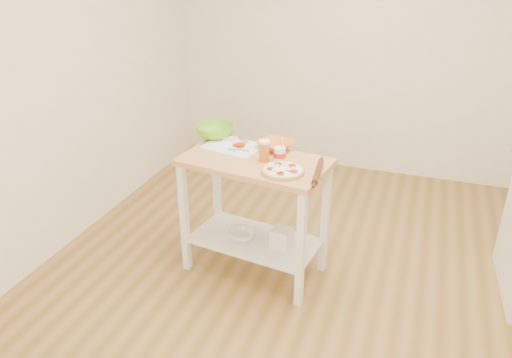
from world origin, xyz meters
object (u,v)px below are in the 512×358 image
object	(u,v)px
green_bowl	(215,131)
shelf_glass_bowl	(242,235)
spatula	(238,150)
beer_pint	(264,151)
pizza	(283,170)
orange_bowl	(275,145)
cutting_board	(234,146)
prep_island	(255,193)
knife	(232,136)
rolling_pin	(318,172)
yogurt_tub	(280,154)
shelf_bin	(282,237)

from	to	relation	value
green_bowl	shelf_glass_bowl	xyz separation A→B (m)	(0.33, -0.33, -0.65)
spatula	beer_pint	distance (m)	0.25
pizza	orange_bowl	xyz separation A→B (m)	(-0.17, 0.37, 0.01)
cutting_board	shelf_glass_bowl	distance (m)	0.65
prep_island	knife	bearing A→B (deg)	132.86
pizza	rolling_pin	bearing A→B (deg)	10.57
knife	shelf_glass_bowl	size ratio (longest dim) A/B	1.23
green_bowl	yogurt_tub	bearing A→B (deg)	-24.84
spatula	green_bowl	world-z (taller)	green_bowl
prep_island	pizza	bearing A→B (deg)	-30.21
prep_island	knife	size ratio (longest dim) A/B	4.18
orange_bowl	shelf_glass_bowl	bearing A→B (deg)	-124.10
beer_pint	rolling_pin	size ratio (longest dim) A/B	0.43
beer_pint	shelf_bin	size ratio (longest dim) A/B	1.10
spatula	shelf_glass_bowl	xyz separation A→B (m)	(0.06, -0.11, -0.62)
cutting_board	prep_island	bearing A→B (deg)	-25.36
rolling_pin	shelf_bin	world-z (taller)	rolling_pin
green_bowl	shelf_glass_bowl	distance (m)	0.80
spatula	green_bowl	size ratio (longest dim) A/B	0.52
yogurt_tub	shelf_glass_bowl	distance (m)	0.71
pizza	cutting_board	distance (m)	0.55
cutting_board	yogurt_tub	world-z (taller)	yogurt_tub
knife	green_bowl	size ratio (longest dim) A/B	0.87
pizza	shelf_bin	xyz separation A→B (m)	(-0.03, 0.13, -0.59)
yogurt_tub	orange_bowl	bearing A→B (deg)	115.16
orange_bowl	pizza	bearing A→B (deg)	-65.76
prep_island	cutting_board	distance (m)	0.38
orange_bowl	rolling_pin	bearing A→B (deg)	-40.43
yogurt_tub	shelf_glass_bowl	world-z (taller)	yogurt_tub
prep_island	pizza	world-z (taller)	pizza
knife	shelf_glass_bowl	world-z (taller)	knife
rolling_pin	green_bowl	bearing A→B (deg)	155.46
spatula	shelf_glass_bowl	distance (m)	0.64
shelf_glass_bowl	spatula	bearing A→B (deg)	120.77
shelf_glass_bowl	green_bowl	bearing A→B (deg)	135.60
yogurt_tub	rolling_pin	world-z (taller)	yogurt_tub
knife	yogurt_tub	size ratio (longest dim) A/B	1.46
knife	beer_pint	distance (m)	0.49
spatula	shelf_bin	size ratio (longest dim) A/B	1.14
orange_bowl	rolling_pin	xyz separation A→B (m)	(0.39, -0.33, -0.01)
cutting_board	green_bowl	world-z (taller)	green_bowl
spatula	knife	bearing A→B (deg)	124.06
spatula	orange_bowl	world-z (taller)	orange_bowl
cutting_board	shelf_glass_bowl	bearing A→B (deg)	-44.32
shelf_bin	cutting_board	bearing A→B (deg)	158.03
pizza	shelf_glass_bowl	bearing A→B (deg)	160.35
cutting_board	beer_pint	distance (m)	0.34
beer_pint	shelf_bin	xyz separation A→B (m)	(0.14, -0.01, -0.65)
beer_pint	shelf_glass_bowl	bearing A→B (deg)	-172.44
yogurt_tub	pizza	bearing A→B (deg)	-66.84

